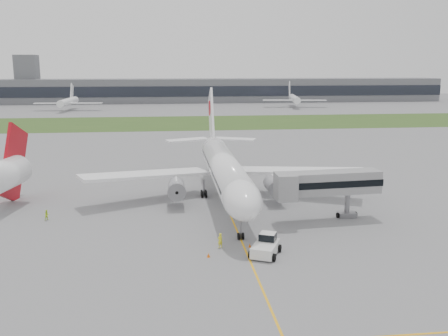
{
  "coord_description": "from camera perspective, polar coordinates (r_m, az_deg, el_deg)",
  "views": [
    {
      "loc": [
        -9.3,
        -76.51,
        22.51
      ],
      "look_at": [
        -0.26,
        2.0,
        6.07
      ],
      "focal_mm": 40.0,
      "sensor_mm": 36.0,
      "label": 1
    }
  ],
  "objects": [
    {
      "name": "distant_aircraft_left",
      "position": [
        261.03,
        -17.33,
        6.28
      ],
      "size": [
        34.94,
        31.31,
        12.65
      ],
      "primitive_type": null,
      "rotation": [
        0.0,
        0.0,
        -0.07
      ],
      "color": "white",
      "rests_on": "ground"
    },
    {
      "name": "ground_crew_near",
      "position": [
        62.94,
        -0.45,
        -8.28
      ],
      "size": [
        0.83,
        0.73,
        1.91
      ],
      "primitive_type": "imported",
      "rotation": [
        0.0,
        0.0,
        3.63
      ],
      "color": "yellow",
      "rests_on": "ground"
    },
    {
      "name": "safety_cone_right",
      "position": [
        63.41,
        2.96,
        -8.82
      ],
      "size": [
        0.36,
        0.36,
        0.5
      ],
      "primitive_type": "cone",
      "color": "orange",
      "rests_on": "ground"
    },
    {
      "name": "neighbor_aircraft",
      "position": [
        86.43,
        -23.8,
        -0.61
      ],
      "size": [
        6.61,
        17.21,
        13.89
      ],
      "rotation": [
        0.0,
        0.0,
        -0.19
      ],
      "color": "#AE0914",
      "rests_on": "ground"
    },
    {
      "name": "control_tower",
      "position": [
        319.68,
        -21.33,
        6.92
      ],
      "size": [
        12.0,
        12.0,
        56.0
      ],
      "primitive_type": null,
      "color": "slate",
      "rests_on": "ground"
    },
    {
      "name": "apron_markings",
      "position": [
        75.54,
        0.81,
        -5.59
      ],
      "size": [
        70.0,
        70.0,
        0.04
      ],
      "primitive_type": null,
      "color": "#FFB016",
      "rests_on": "ground"
    },
    {
      "name": "airliner",
      "position": [
        83.62,
        -0.05,
        0.13
      ],
      "size": [
        48.13,
        53.95,
        17.88
      ],
      "color": "white",
      "rests_on": "ground"
    },
    {
      "name": "ground_crew_far",
      "position": [
        78.17,
        -19.57,
        -5.09
      ],
      "size": [
        0.97,
        0.94,
        1.57
      ],
      "primitive_type": "imported",
      "rotation": [
        0.0,
        0.0,
        0.69
      ],
      "color": "#CAF428",
      "rests_on": "ground"
    },
    {
      "name": "safety_cone_left",
      "position": [
        60.24,
        -1.79,
        -9.91
      ],
      "size": [
        0.41,
        0.41,
        0.57
      ],
      "primitive_type": "cone",
      "color": "orange",
      "rests_on": "ground"
    },
    {
      "name": "grass_strip",
      "position": [
        198.01,
        -3.85,
        5.2
      ],
      "size": [
        600.0,
        50.0,
        0.02
      ],
      "primitive_type": "cube",
      "color": "#31511E",
      "rests_on": "ground"
    },
    {
      "name": "pushback_tug",
      "position": [
        61.07,
        4.81,
        -8.81
      ],
      "size": [
        4.6,
        5.36,
        2.4
      ],
      "rotation": [
        0.0,
        0.0,
        -0.43
      ],
      "color": "white",
      "rests_on": "ground"
    },
    {
      "name": "jet_bridge",
      "position": [
        73.81,
        11.29,
        -1.78
      ],
      "size": [
        16.15,
        5.89,
        7.48
      ],
      "rotation": [
        0.0,
        0.0,
        0.09
      ],
      "color": "gray",
      "rests_on": "ground"
    },
    {
      "name": "terminal_building",
      "position": [
        306.91,
        -4.88,
        8.81
      ],
      "size": [
        320.0,
        22.3,
        14.0
      ],
      "color": "slate",
      "rests_on": "ground"
    },
    {
      "name": "ground",
      "position": [
        80.29,
        0.35,
        -4.53
      ],
      "size": [
        600.0,
        600.0,
        0.0
      ],
      "primitive_type": "plane",
      "color": "slate",
      "rests_on": "ground"
    },
    {
      "name": "distant_aircraft_right",
      "position": [
        272.13,
        8.03,
        6.89
      ],
      "size": [
        37.91,
        34.6,
        12.9
      ],
      "primitive_type": null,
      "rotation": [
        0.0,
        0.0,
        -0.15
      ],
      "color": "white",
      "rests_on": "ground"
    }
  ]
}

